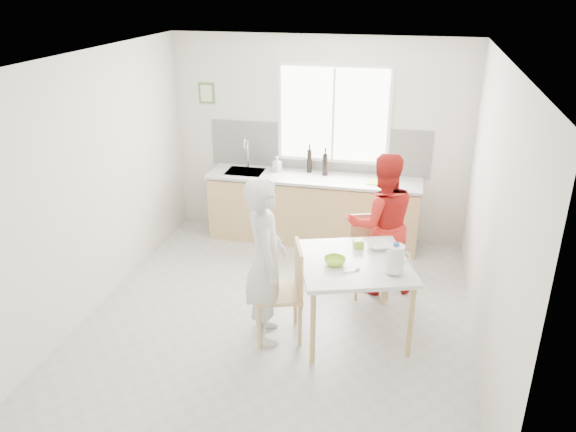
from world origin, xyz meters
name	(u,v)px	position (x,y,z in m)	size (l,w,h in m)	color
ground	(279,315)	(0.00, 0.00, 0.00)	(4.50, 4.50, 0.00)	#B7B7B2
room_shell	(278,170)	(0.00, 0.00, 1.64)	(4.50, 4.50, 4.50)	silver
window	(334,114)	(0.20, 2.23, 1.70)	(1.50, 0.06, 1.30)	white
backsplash	(318,148)	(0.00, 2.24, 1.23)	(3.00, 0.02, 0.65)	white
picture_frame	(207,93)	(-1.55, 2.23, 1.90)	(0.22, 0.03, 0.28)	#4B7E39
kitchen_counter	(313,211)	(0.00, 1.95, 0.42)	(2.84, 0.64, 1.37)	#DEBA77
dining_table	(354,268)	(0.79, -0.10, 0.73)	(1.33, 1.33, 0.81)	silver
chair_left	(285,287)	(0.15, -0.32, 0.55)	(0.58, 0.58, 1.00)	#DEBA77
chair_far	(368,251)	(0.86, 0.78, 0.49)	(0.52, 0.52, 0.90)	#DEBA77
person_white	(266,262)	(-0.03, -0.38, 0.85)	(0.62, 0.40, 1.69)	silver
person_red	(381,224)	(0.98, 0.83, 0.82)	(0.80, 0.62, 1.64)	red
bowl_green	(335,261)	(0.61, -0.22, 0.84)	(0.21, 0.21, 0.07)	#A1D531
bowl_white	(378,246)	(0.99, 0.23, 0.84)	(0.23, 0.23, 0.06)	white
milk_jug	(396,258)	(1.18, -0.27, 0.97)	(0.23, 0.17, 0.29)	white
green_box	(358,244)	(0.79, 0.19, 0.86)	(0.10, 0.10, 0.09)	#9DC32D
spoon	(351,271)	(0.78, -0.34, 0.82)	(0.01, 0.01, 0.16)	#A5A5AA
cutting_board	(382,182)	(0.90, 1.90, 0.93)	(0.35, 0.25, 0.01)	#9AD130
wine_bottle_a	(309,161)	(-0.09, 2.12, 1.08)	(0.07, 0.07, 0.32)	black
wine_bottle_b	(325,164)	(0.13, 2.05, 1.07)	(0.07, 0.07, 0.30)	black
jar_amber	(326,168)	(0.14, 2.10, 1.00)	(0.06, 0.06, 0.16)	#8F5B1F
soap_bottle	(277,164)	(-0.53, 2.07, 1.02)	(0.09, 0.09, 0.21)	#999999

